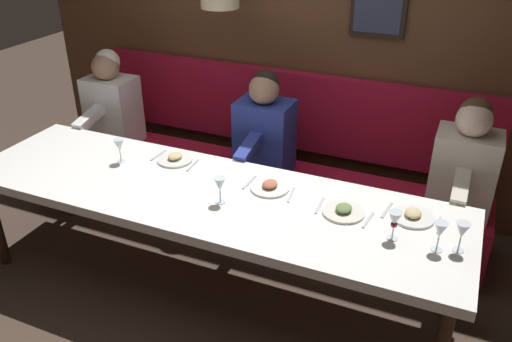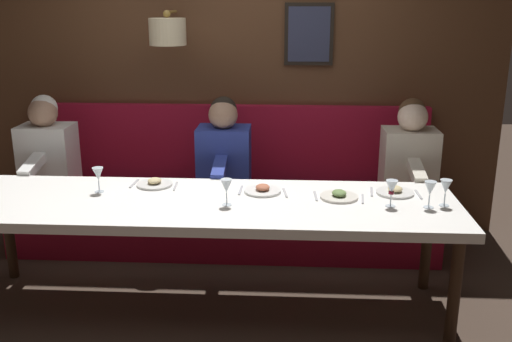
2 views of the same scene
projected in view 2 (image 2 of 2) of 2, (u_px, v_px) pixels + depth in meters
The scene contains 16 objects.
ground_plane at pixel (208, 307), 3.81m from camera, with size 12.00×12.00×0.00m, color #423328.
dining_table at pixel (206, 209), 3.62m from camera, with size 0.90×3.13×0.74m.
banquette_bench at pixel (223, 224), 4.60m from camera, with size 0.52×3.33×0.45m, color maroon.
back_wall_panel at pixel (228, 71), 4.83m from camera, with size 0.59×4.53×2.90m.
diner_nearest at pixel (409, 155), 4.35m from camera, with size 0.60×0.40×0.79m.
diner_near at pixel (224, 153), 4.42m from camera, with size 0.60×0.40×0.79m.
diner_middle at pixel (47, 150), 4.50m from camera, with size 0.60×0.40×0.79m.
place_setting_0 at pixel (395, 191), 3.72m from camera, with size 0.24×0.32×0.05m.
place_setting_1 at pixel (263, 190), 3.75m from camera, with size 0.24×0.32×0.05m.
place_setting_2 at pixel (155, 183), 3.89m from camera, with size 0.24×0.32×0.05m.
place_setting_3 at pixel (339, 196), 3.64m from camera, with size 0.24×0.32×0.05m.
wine_glass_0 at pixel (392, 188), 3.47m from camera, with size 0.07×0.07×0.16m.
wine_glass_1 at pixel (226, 187), 3.49m from camera, with size 0.07×0.07×0.16m.
wine_glass_2 at pixel (98, 175), 3.72m from camera, with size 0.07×0.07×0.16m.
wine_glass_3 at pixel (430, 189), 3.44m from camera, with size 0.07×0.07×0.16m.
wine_glass_4 at pixel (446, 187), 3.47m from camera, with size 0.07×0.07×0.16m.
Camera 2 is at (-3.38, -0.51, 1.94)m, focal length 40.82 mm.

